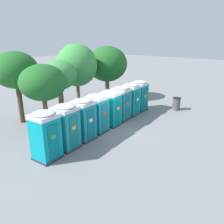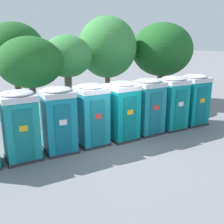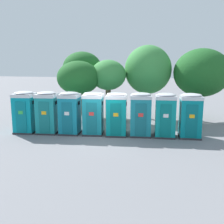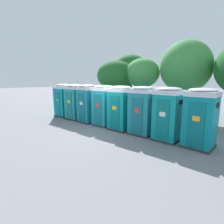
{
  "view_description": "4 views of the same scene",
  "coord_description": "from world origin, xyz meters",
  "px_view_note": "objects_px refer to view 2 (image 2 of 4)",
  "views": [
    {
      "loc": [
        -10.4,
        -8.96,
        5.86
      ],
      "look_at": [
        0.84,
        0.47,
        0.92
      ],
      "focal_mm": 35.0,
      "sensor_mm": 36.0,
      "label": 1
    },
    {
      "loc": [
        -4.08,
        -9.27,
        4.3
      ],
      "look_at": [
        0.18,
        0.42,
        1.26
      ],
      "focal_mm": 42.0,
      "sensor_mm": 36.0,
      "label": 2
    },
    {
      "loc": [
        3.39,
        -14.31,
        4.22
      ],
      "look_at": [
        0.4,
        0.44,
        1.38
      ],
      "focal_mm": 42.0,
      "sensor_mm": 36.0,
      "label": 3
    },
    {
      "loc": [
        7.34,
        -6.86,
        2.88
      ],
      "look_at": [
        -0.02,
        0.4,
        0.94
      ],
      "focal_mm": 28.0,
      "sensor_mm": 36.0,
      "label": 4
    }
  ],
  "objects_px": {
    "portapotty_1": "(20,125)",
    "street_tree_0": "(14,47)",
    "street_tree_4": "(67,57)",
    "portapotty_7": "(194,99)",
    "portapotty_3": "(92,114)",
    "street_tree_2": "(162,50)",
    "street_tree_1": "(30,63)",
    "street_tree_3": "(107,48)",
    "portapotty_6": "(172,103)",
    "portapotty_2": "(59,120)",
    "portapotty_5": "(148,106)",
    "portapotty_4": "(122,110)"
  },
  "relations": [
    {
      "from": "portapotty_2",
      "to": "street_tree_1",
      "type": "height_order",
      "value": "street_tree_1"
    },
    {
      "from": "portapotty_6",
      "to": "street_tree_1",
      "type": "relative_size",
      "value": 0.58
    },
    {
      "from": "street_tree_1",
      "to": "street_tree_2",
      "type": "distance_m",
      "value": 8.74
    },
    {
      "from": "street_tree_2",
      "to": "street_tree_3",
      "type": "xyz_separation_m",
      "value": [
        -3.79,
        0.1,
        0.2
      ]
    },
    {
      "from": "portapotty_2",
      "to": "portapotty_7",
      "type": "bearing_deg",
      "value": 5.0
    },
    {
      "from": "portapotty_2",
      "to": "street_tree_2",
      "type": "distance_m",
      "value": 9.78
    },
    {
      "from": "street_tree_0",
      "to": "street_tree_1",
      "type": "relative_size",
      "value": 1.17
    },
    {
      "from": "street_tree_3",
      "to": "street_tree_2",
      "type": "bearing_deg",
      "value": -1.52
    },
    {
      "from": "portapotty_3",
      "to": "street_tree_1",
      "type": "xyz_separation_m",
      "value": [
        -1.88,
        3.01,
        1.88
      ]
    },
    {
      "from": "portapotty_7",
      "to": "street_tree_2",
      "type": "height_order",
      "value": "street_tree_2"
    },
    {
      "from": "portapotty_4",
      "to": "street_tree_3",
      "type": "height_order",
      "value": "street_tree_3"
    },
    {
      "from": "portapotty_3",
      "to": "street_tree_0",
      "type": "height_order",
      "value": "street_tree_0"
    },
    {
      "from": "portapotty_1",
      "to": "street_tree_2",
      "type": "xyz_separation_m",
      "value": [
        9.42,
        5.24,
        2.22
      ]
    },
    {
      "from": "portapotty_5",
      "to": "street_tree_2",
      "type": "distance_m",
      "value": 6.49
    },
    {
      "from": "portapotty_1",
      "to": "portapotty_6",
      "type": "height_order",
      "value": "same"
    },
    {
      "from": "street_tree_0",
      "to": "street_tree_2",
      "type": "bearing_deg",
      "value": -2.88
    },
    {
      "from": "portapotty_1",
      "to": "street_tree_2",
      "type": "bearing_deg",
      "value": 29.1
    },
    {
      "from": "portapotty_6",
      "to": "street_tree_0",
      "type": "xyz_separation_m",
      "value": [
        -6.56,
        5.12,
        2.5
      ]
    },
    {
      "from": "portapotty_2",
      "to": "portapotty_3",
      "type": "relative_size",
      "value": 1.0
    },
    {
      "from": "portapotty_6",
      "to": "street_tree_1",
      "type": "bearing_deg",
      "value": 155.93
    },
    {
      "from": "portapotty_3",
      "to": "portapotty_6",
      "type": "height_order",
      "value": "same"
    },
    {
      "from": "portapotty_4",
      "to": "portapotty_6",
      "type": "xyz_separation_m",
      "value": [
        2.79,
        0.27,
        0.0
      ]
    },
    {
      "from": "portapotty_1",
      "to": "portapotty_5",
      "type": "bearing_deg",
      "value": 5.14
    },
    {
      "from": "portapotty_4",
      "to": "street_tree_0",
      "type": "bearing_deg",
      "value": 124.96
    },
    {
      "from": "street_tree_3",
      "to": "street_tree_4",
      "type": "xyz_separation_m",
      "value": [
        -2.76,
        -1.19,
        -0.4
      ]
    },
    {
      "from": "portapotty_6",
      "to": "street_tree_4",
      "type": "bearing_deg",
      "value": 139.07
    },
    {
      "from": "portapotty_4",
      "to": "portapotty_7",
      "type": "bearing_deg",
      "value": 5.54
    },
    {
      "from": "portapotty_4",
      "to": "portapotty_5",
      "type": "relative_size",
      "value": 1.0
    },
    {
      "from": "portapotty_1",
      "to": "street_tree_0",
      "type": "relative_size",
      "value": 0.5
    },
    {
      "from": "portapotty_1",
      "to": "portapotty_5",
      "type": "relative_size",
      "value": 1.0
    },
    {
      "from": "portapotty_3",
      "to": "portapotty_6",
      "type": "relative_size",
      "value": 1.0
    },
    {
      "from": "portapotty_6",
      "to": "street_tree_3",
      "type": "height_order",
      "value": "street_tree_3"
    },
    {
      "from": "portapotty_2",
      "to": "street_tree_3",
      "type": "xyz_separation_m",
      "value": [
        4.23,
        5.24,
        2.42
      ]
    },
    {
      "from": "street_tree_2",
      "to": "street_tree_1",
      "type": "bearing_deg",
      "value": -167.1
    },
    {
      "from": "portapotty_1",
      "to": "street_tree_4",
      "type": "bearing_deg",
      "value": 55.39
    },
    {
      "from": "portapotty_2",
      "to": "street_tree_4",
      "type": "height_order",
      "value": "street_tree_4"
    },
    {
      "from": "street_tree_1",
      "to": "street_tree_3",
      "type": "bearing_deg",
      "value": 23.48
    },
    {
      "from": "street_tree_1",
      "to": "street_tree_2",
      "type": "relative_size",
      "value": 0.83
    },
    {
      "from": "street_tree_1",
      "to": "street_tree_3",
      "type": "relative_size",
      "value": 0.79
    },
    {
      "from": "portapotty_3",
      "to": "street_tree_0",
      "type": "relative_size",
      "value": 0.5
    },
    {
      "from": "portapotty_3",
      "to": "portapotty_7",
      "type": "relative_size",
      "value": 1.0
    },
    {
      "from": "portapotty_3",
      "to": "street_tree_0",
      "type": "distance_m",
      "value": 6.41
    },
    {
      "from": "portapotty_2",
      "to": "portapotty_5",
      "type": "bearing_deg",
      "value": 5.44
    },
    {
      "from": "portapotty_7",
      "to": "street_tree_4",
      "type": "bearing_deg",
      "value": 148.07
    },
    {
      "from": "portapotty_4",
      "to": "street_tree_0",
      "type": "distance_m",
      "value": 7.03
    },
    {
      "from": "portapotty_2",
      "to": "street_tree_4",
      "type": "xyz_separation_m",
      "value": [
        1.47,
        4.05,
        2.01
      ]
    },
    {
      "from": "portapotty_2",
      "to": "portapotty_7",
      "type": "height_order",
      "value": "same"
    },
    {
      "from": "portapotty_7",
      "to": "street_tree_3",
      "type": "xyz_separation_m",
      "value": [
        -2.75,
        4.63,
        2.42
      ]
    },
    {
      "from": "portapotty_3",
      "to": "portapotty_6",
      "type": "bearing_deg",
      "value": 4.04
    },
    {
      "from": "portapotty_1",
      "to": "portapotty_7",
      "type": "xyz_separation_m",
      "value": [
        8.38,
        0.71,
        -0.0
      ]
    }
  ]
}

